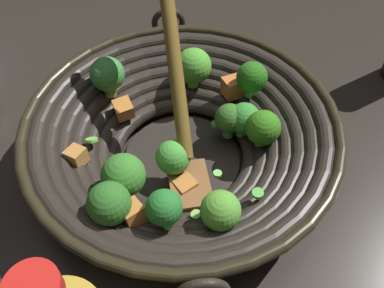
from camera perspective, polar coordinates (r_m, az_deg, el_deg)
name	(u,v)px	position (r m, az deg, el deg)	size (l,w,h in m)	color
ground_plane	(182,162)	(0.61, -1.29, -2.41)	(4.00, 4.00, 0.00)	#28231E
wok	(181,137)	(0.56, -1.41, 0.97)	(0.41, 0.41, 0.27)	black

